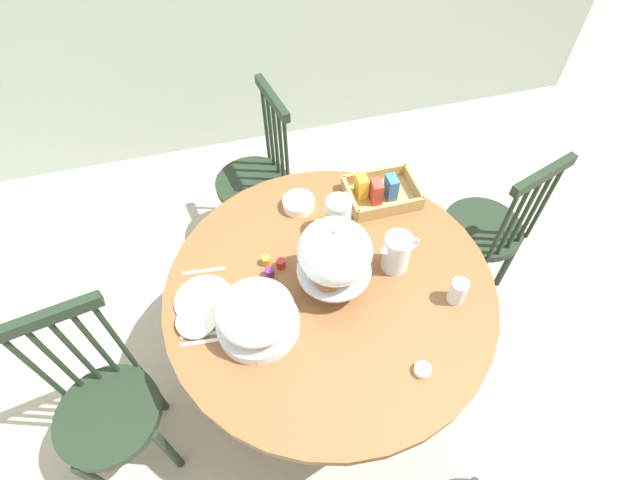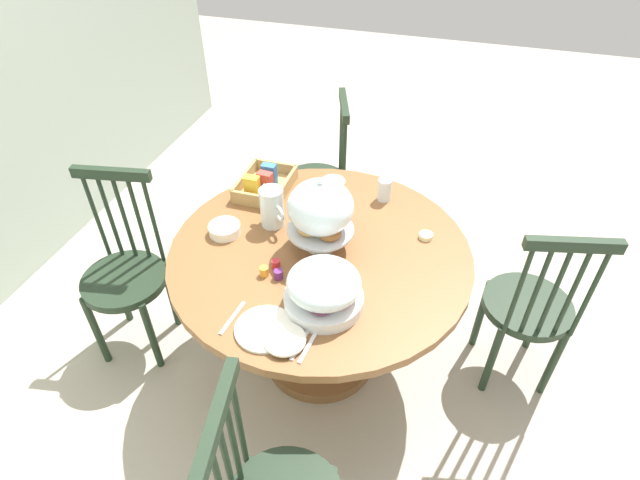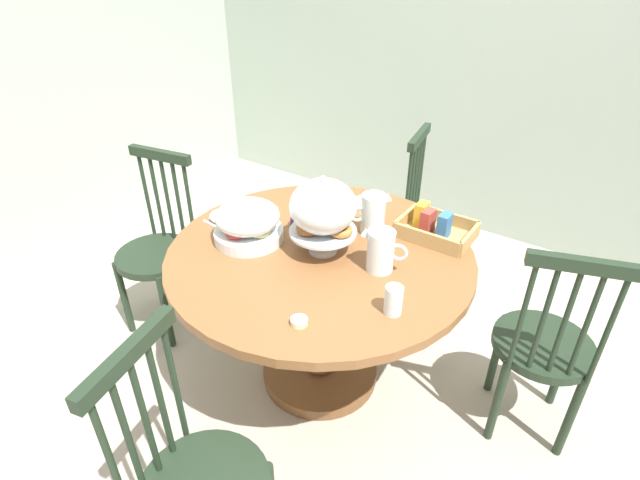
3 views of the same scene
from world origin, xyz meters
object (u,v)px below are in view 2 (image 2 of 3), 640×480
dining_table (320,282)px  windsor_chair_near_window (319,183)px  windsor_chair_far_side (529,309)px  pastry_stand_with_dome (321,210)px  fruit_platter_covered (324,288)px  butter_dish (426,236)px  windsor_chair_by_cabinet (126,276)px  china_plate_small (285,340)px  cereal_basket (264,184)px  cereal_bowl (225,229)px  orange_juice_pitcher (333,198)px  china_plate_large (266,329)px  milk_pitcher (272,209)px  drinking_glass (384,190)px

dining_table → windsor_chair_near_window: 0.95m
windsor_chair_far_side → pastry_stand_with_dome: (-0.18, 0.93, 0.49)m
pastry_stand_with_dome → fruit_platter_covered: (-0.32, -0.11, -0.11)m
butter_dish → windsor_chair_by_cabinet: bearing=104.7°
dining_table → fruit_platter_covered: (-0.30, -0.11, 0.28)m
china_plate_small → cereal_basket: bearing=25.9°
dining_table → windsor_chair_far_side: 0.95m
windsor_chair_near_window → china_plate_small: (-1.42, -0.31, 0.30)m
cereal_bowl → orange_juice_pitcher: bearing=-54.6°
cereal_bowl → butter_dish: size_ratio=2.33×
windsor_chair_by_cabinet → butter_dish: (0.36, -1.35, 0.30)m
fruit_platter_covered → butter_dish: fruit_platter_covered is taller
windsor_chair_near_window → fruit_platter_covered: windsor_chair_near_window is taller
windsor_chair_far_side → orange_juice_pitcher: 1.02m
pastry_stand_with_dome → fruit_platter_covered: 0.35m
windsor_chair_near_window → pastry_stand_with_dome: pastry_stand_with_dome is taller
fruit_platter_covered → china_plate_large: fruit_platter_covered is taller
windsor_chair_by_cabinet → china_plate_small: windsor_chair_by_cabinet is taller
windsor_chair_near_window → china_plate_small: windsor_chair_near_window is taller
cereal_basket → china_plate_small: (-0.86, -0.42, -0.02)m
dining_table → milk_pitcher: milk_pitcher is taller
windsor_chair_by_cabinet → china_plate_small: (-0.37, -0.96, 0.30)m
pastry_stand_with_dome → orange_juice_pitcher: (0.26, 0.02, -0.12)m
orange_juice_pitcher → butter_dish: 0.45m
cereal_basket → china_plate_large: size_ratio=1.44×
pastry_stand_with_dome → butter_dish: pastry_stand_with_dome is taller
orange_juice_pitcher → pastry_stand_with_dome: bearing=-175.7°
china_plate_large → drinking_glass: bearing=-14.7°
orange_juice_pitcher → windsor_chair_far_side: bearing=-94.7°
pastry_stand_with_dome → butter_dish: bearing=-65.5°
windsor_chair_far_side → china_plate_large: 1.23m
pastry_stand_with_dome → cereal_bowl: 0.47m
windsor_chair_by_cabinet → pastry_stand_with_dome: (0.16, -0.93, 0.49)m
pastry_stand_with_dome → drinking_glass: bearing=-23.9°
dining_table → windsor_chair_near_window: windsor_chair_near_window is taller
pastry_stand_with_dome → milk_pitcher: size_ratio=1.87×
china_plate_large → cereal_bowl: 0.60m
fruit_platter_covered → china_plate_large: size_ratio=1.36×
pastry_stand_with_dome → windsor_chair_near_window: bearing=17.4°
cereal_bowl → windsor_chair_by_cabinet: bearing=104.4°
windsor_chair_by_cabinet → pastry_stand_with_dome: bearing=-80.1°
windsor_chair_far_side → cereal_bowl: bearing=99.0°
windsor_chair_far_side → fruit_platter_covered: windsor_chair_far_side is taller
pastry_stand_with_dome → china_plate_small: (-0.53, -0.03, -0.18)m
windsor_chair_near_window → orange_juice_pitcher: size_ratio=5.15×
dining_table → milk_pitcher: bearing=67.5°
windsor_chair_near_window → butter_dish: 1.03m
windsor_chair_near_window → orange_juice_pitcher: 0.77m
windsor_chair_by_cabinet → pastry_stand_with_dome: size_ratio=2.83×
cereal_bowl → butter_dish: cereal_bowl is taller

